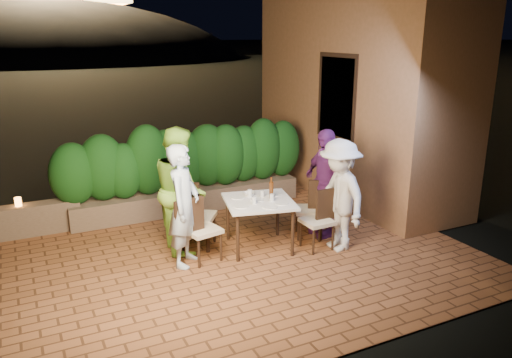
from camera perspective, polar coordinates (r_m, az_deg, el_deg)
ground at (r=7.21m, az=-3.15°, el=-9.47°), size 400.00×400.00×0.00m
terrace_floor at (r=7.65m, az=-4.63°, el=-8.36°), size 7.00×6.00×0.15m
building_wall at (r=10.07m, az=11.52°, el=12.55°), size 1.60×5.00×5.00m
window_pane at (r=9.25m, az=9.34°, el=9.23°), size 0.08×1.00×1.40m
window_frame at (r=9.24m, az=9.29°, el=9.22°), size 0.06×1.15×1.55m
planter at (r=9.19m, az=-7.65°, el=-2.28°), size 4.20×0.55×0.40m
hedge at (r=8.98m, az=-7.83°, el=2.25°), size 4.00×0.70×1.10m
parapet at (r=8.77m, az=-26.60°, el=-4.52°), size 2.20×0.30×0.50m
hill at (r=66.52m, az=-22.36°, el=9.06°), size 52.00×40.00×22.00m
dining_table at (r=7.47m, az=0.34°, el=-5.17°), size 1.17×1.17×0.75m
plate_nw at (r=7.08m, az=-1.73°, el=-3.13°), size 0.22×0.22×0.01m
plate_sw at (r=7.45m, az=-2.08°, el=-2.12°), size 0.20×0.20×0.01m
plate_ne at (r=7.22m, az=2.92°, el=-2.76°), size 0.21×0.21×0.01m
plate_se at (r=7.59m, az=2.08°, el=-1.76°), size 0.22×0.22×0.01m
plate_centre at (r=7.36m, az=0.14°, el=-2.34°), size 0.21×0.21×0.01m
plate_front at (r=7.06m, az=1.62°, el=-3.20°), size 0.22×0.22×0.01m
glass_nw at (r=7.17m, az=-0.21°, el=-2.46°), size 0.06×0.06×0.11m
glass_sw at (r=7.46m, az=-0.71°, el=-1.66°), size 0.07×0.07×0.12m
glass_ne at (r=7.29m, az=1.82°, el=-2.15°), size 0.06×0.06×0.11m
glass_se at (r=7.49m, az=0.74°, el=-1.66°), size 0.06×0.06×0.10m
beer_bottle at (r=7.38m, az=1.76°, el=-1.02°), size 0.06×0.06×0.32m
bowl at (r=7.57m, az=-0.79°, el=-1.69°), size 0.22×0.22×0.04m
chair_left_front at (r=7.07m, az=-6.13°, el=-5.65°), size 0.53×0.53×0.96m
chair_left_back at (r=7.51m, az=-6.58°, el=-4.12°), size 0.65×0.65×1.01m
chair_right_front at (r=7.47m, az=7.00°, el=-4.66°), size 0.43×0.43×0.91m
chair_right_back at (r=7.89m, az=6.09°, el=-3.37°), size 0.58×0.58×0.93m
diner_blue at (r=6.87m, az=-8.25°, el=-3.04°), size 0.70×0.75×1.71m
diner_green at (r=7.37m, az=-8.67°, el=-1.15°), size 0.77×0.95×1.85m
diner_white at (r=7.39m, az=9.47°, el=-1.87°), size 0.65×1.10×1.67m
diner_purple at (r=7.88m, az=7.87°, el=-0.44°), size 0.42×1.01×1.72m
parapet_lamp at (r=8.67m, az=-25.54°, el=-2.38°), size 0.10×0.10×0.14m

